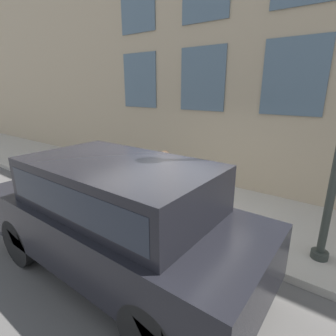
{
  "coord_description": "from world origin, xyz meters",
  "views": [
    {
      "loc": [
        -3.66,
        -2.63,
        2.78
      ],
      "look_at": [
        0.72,
        0.66,
        1.11
      ],
      "focal_mm": 28.0,
      "sensor_mm": 36.0,
      "label": 1
    }
  ],
  "objects": [
    {
      "name": "parked_truck_charcoal_near",
      "position": [
        -1.33,
        0.09,
        1.05
      ],
      "size": [
        1.83,
        4.51,
        1.82
      ],
      "color": "black",
      "rests_on": "ground_plane"
    },
    {
      "name": "ground_plane",
      "position": [
        0.0,
        0.0,
        0.0
      ],
      "size": [
        80.0,
        80.0,
        0.0
      ],
      "primitive_type": "plane",
      "color": "#514F4C"
    },
    {
      "name": "sidewalk",
      "position": [
        1.48,
        0.0,
        0.07
      ],
      "size": [
        2.96,
        60.0,
        0.13
      ],
      "color": "#A8A093",
      "rests_on": "ground_plane"
    },
    {
      "name": "person",
      "position": [
        0.91,
        0.9,
        0.92
      ],
      "size": [
        0.32,
        0.21,
        1.3
      ],
      "rotation": [
        0.0,
        0.0,
        -1.0
      ],
      "color": "#232328",
      "rests_on": "sidewalk"
    },
    {
      "name": "building_facade",
      "position": [
        3.11,
        0.0,
        4.45
      ],
      "size": [
        0.33,
        40.0,
        8.89
      ],
      "color": "tan",
      "rests_on": "ground_plane"
    },
    {
      "name": "fire_hydrant",
      "position": [
        0.53,
        0.43,
        0.52
      ],
      "size": [
        0.34,
        0.45,
        0.75
      ],
      "color": "gold",
      "rests_on": "sidewalk"
    }
  ]
}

